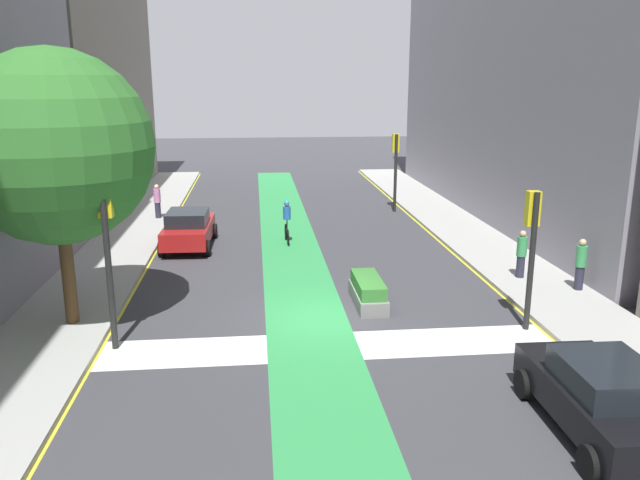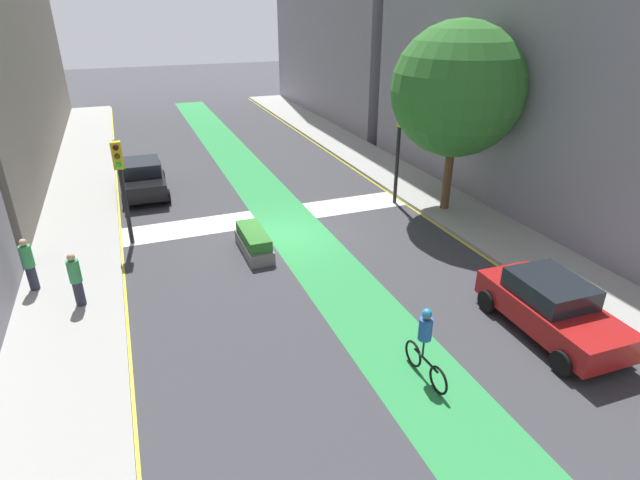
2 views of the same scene
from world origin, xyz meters
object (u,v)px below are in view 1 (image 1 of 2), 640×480
Objects in this scene: car_black_right_near at (601,396)px; pedestrian_sidewalk_right_a at (581,264)px; pedestrian_sidewalk_right_b at (521,254)px; traffic_signal_far_right at (395,157)px; car_red_left_far at (189,228)px; cyclist_in_lane at (287,221)px; traffic_signal_near_right at (532,233)px; pedestrian_sidewalk_left_a at (157,201)px; street_tree_near at (55,147)px; traffic_signal_near_left at (107,232)px; median_planter at (368,292)px.

pedestrian_sidewalk_right_a is at bearing 64.76° from car_black_right_near.
traffic_signal_far_right is at bearing 97.99° from pedestrian_sidewalk_right_b.
traffic_signal_far_right is at bearing 102.64° from pedestrian_sidewalk_right_a.
cyclist_in_lane is at bearing 4.64° from car_red_left_far.
traffic_signal_near_right is 0.92× the size of car_black_right_near.
pedestrian_sidewalk_left_a is at bearing 110.83° from car_red_left_far.
street_tree_near reaches higher than pedestrian_sidewalk_left_a.
street_tree_near is at bearing -169.31° from pedestrian_sidewalk_right_b.
car_black_right_near is at bearing -61.01° from pedestrian_sidewalk_left_a.
traffic_signal_near_left is 11.74m from cyclist_in_lane.
pedestrian_sidewalk_right_a is 0.69× the size of median_planter.
car_black_right_near is at bearing -104.33° from pedestrian_sidewalk_right_b.
traffic_signal_far_right is at bearing 5.36° from pedestrian_sidewalk_left_a.
traffic_signal_near_right is 12.07m from cyclist_in_lane.
traffic_signal_near_left is at bearing 153.02° from car_black_right_near.
cyclist_in_lane is at bearing 64.23° from traffic_signal_near_left.
street_tree_near reaches higher than car_black_right_near.
car_black_right_near and car_red_left_far have the same top height.
cyclist_in_lane reaches higher than pedestrian_sidewalk_left_a.
traffic_signal_far_right is 2.44× the size of pedestrian_sidewalk_left_a.
traffic_signal_near_right is 14.39m from car_red_left_far.
median_planter is at bearing -57.51° from pedestrian_sidewalk_left_a.
traffic_signal_far_right is at bearing 74.44° from median_planter.
pedestrian_sidewalk_left_a is at bearing 122.49° from median_planter.
car_red_left_far is 2.57× the size of pedestrian_sidewalk_right_b.
traffic_signal_near_right is 0.91× the size of car_red_left_far.
traffic_signal_near_right is 0.88× the size of traffic_signal_near_left.
car_red_left_far is 9.83m from street_tree_near.
pedestrian_sidewalk_left_a is (-12.14, -1.14, -1.86)m from traffic_signal_far_right.
pedestrian_sidewalk_right_a reaches higher than median_planter.
traffic_signal_far_right reaches higher than traffic_signal_near_right.
pedestrian_sidewalk_left_a reaches higher than pedestrian_sidewalk_right_b.
traffic_signal_far_right is 14.23m from pedestrian_sidewalk_right_a.
traffic_signal_near_left is 1.04× the size of car_black_right_near.
traffic_signal_far_right is 21.91m from car_black_right_near.
cyclist_in_lane is (-5.32, 15.66, 0.17)m from car_black_right_near.
median_planter is at bearing 150.39° from traffic_signal_near_right.
traffic_signal_near_left reaches higher than car_black_right_near.
pedestrian_sidewalk_left_a is (-12.29, 15.23, -1.74)m from traffic_signal_near_right.
traffic_signal_near_left is at bearing -168.91° from pedestrian_sidewalk_right_a.
cyclist_in_lane is at bearing -39.21° from pedestrian_sidewalk_left_a.
traffic_signal_far_right is 2.19× the size of cyclist_in_lane.
median_planter is (2.10, -7.92, -0.57)m from cyclist_in_lane.
pedestrian_sidewalk_right_b is (13.87, -11.17, -0.01)m from pedestrian_sidewalk_left_a.
traffic_signal_near_right is 11.19m from traffic_signal_near_left.
pedestrian_sidewalk_left_a is (-15.23, 12.63, -0.01)m from pedestrian_sidewalk_right_a.
car_black_right_near is at bearing -71.24° from cyclist_in_lane.
street_tree_near is at bearing -91.62° from pedestrian_sidewalk_left_a.
pedestrian_sidewalk_left_a is 15.33m from median_planter.
traffic_signal_far_right is at bearing 45.57° from cyclist_in_lane.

